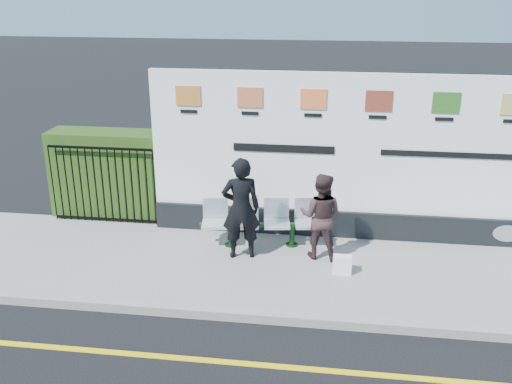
% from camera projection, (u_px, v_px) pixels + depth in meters
% --- Properties ---
extents(ground, '(80.00, 80.00, 0.00)m').
position_uv_depth(ground, '(342.00, 372.00, 7.12)').
color(ground, black).
extents(pavement, '(14.00, 3.00, 0.12)m').
position_uv_depth(pavement, '(341.00, 272.00, 9.42)').
color(pavement, gray).
rests_on(pavement, ground).
extents(kerb, '(14.00, 0.18, 0.14)m').
position_uv_depth(kerb, '(342.00, 322.00, 8.02)').
color(kerb, gray).
rests_on(kerb, ground).
extents(yellow_line, '(14.00, 0.10, 0.01)m').
position_uv_depth(yellow_line, '(342.00, 372.00, 7.12)').
color(yellow_line, yellow).
rests_on(yellow_line, ground).
extents(billboard, '(8.00, 0.30, 3.00)m').
position_uv_depth(billboard, '(373.00, 170.00, 10.12)').
color(billboard, black).
rests_on(billboard, pavement).
extents(hedge, '(2.35, 0.70, 1.70)m').
position_uv_depth(hedge, '(111.00, 173.00, 11.33)').
color(hedge, '#2B4A16').
rests_on(hedge, pavement).
extents(railing, '(2.05, 0.06, 1.54)m').
position_uv_depth(railing, '(103.00, 185.00, 10.94)').
color(railing, black).
rests_on(railing, pavement).
extents(bench, '(2.15, 0.83, 0.45)m').
position_uv_depth(bench, '(261.00, 234.00, 10.14)').
color(bench, silver).
rests_on(bench, pavement).
extents(woman_left, '(0.72, 0.56, 1.77)m').
position_uv_depth(woman_left, '(241.00, 208.00, 9.52)').
color(woman_left, black).
rests_on(woman_left, pavement).
extents(woman_right, '(0.81, 0.68, 1.50)m').
position_uv_depth(woman_right, '(321.00, 216.00, 9.56)').
color(woman_right, '#392527').
rests_on(woman_right, pavement).
extents(handbag_brown, '(0.31, 0.16, 0.23)m').
position_uv_depth(handbag_brown, '(246.00, 216.00, 10.02)').
color(handbag_brown, black).
rests_on(handbag_brown, bench).
extents(carrier_bag_white, '(0.30, 0.18, 0.30)m').
position_uv_depth(carrier_bag_white, '(342.00, 265.00, 9.21)').
color(carrier_bag_white, white).
rests_on(carrier_bag_white, pavement).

